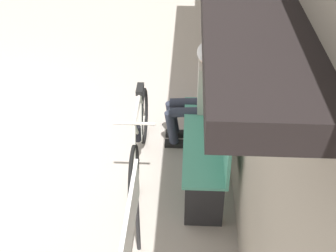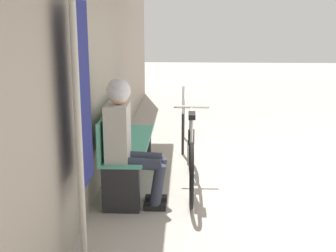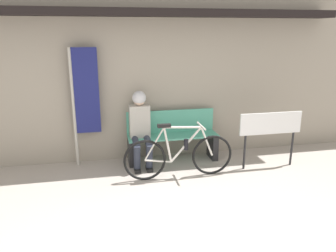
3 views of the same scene
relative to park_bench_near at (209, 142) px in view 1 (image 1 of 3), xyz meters
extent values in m
cube|color=#9E9384|center=(-0.50, 0.32, 1.19)|extent=(12.00, 0.12, 3.20)
cube|color=#51A88E|center=(0.00, -0.05, 0.05)|extent=(1.56, 0.42, 0.03)
cube|color=#51A88E|center=(0.00, 0.14, 0.27)|extent=(1.56, 0.03, 0.40)
cube|color=#232326|center=(-0.73, -0.05, -0.19)|extent=(0.10, 0.36, 0.45)
cube|color=#232326|center=(0.73, -0.05, -0.19)|extent=(0.10, 0.36, 0.45)
torus|color=black|center=(-0.59, -0.73, -0.09)|extent=(0.65, 0.04, 0.65)
torus|color=black|center=(0.48, -0.73, -0.09)|extent=(0.65, 0.04, 0.65)
cylinder|color=silver|center=(0.00, -0.73, 0.40)|extent=(0.58, 0.03, 0.07)
cylinder|color=silver|center=(0.05, -0.73, 0.12)|extent=(0.50, 0.03, 0.55)
cylinder|color=silver|center=(-0.24, -0.73, 0.14)|extent=(0.14, 0.03, 0.57)
cylinder|color=silver|center=(-0.39, -0.73, -0.12)|extent=(0.41, 0.03, 0.09)
cylinder|color=silver|center=(-0.44, -0.73, 0.17)|extent=(0.32, 0.02, 0.52)
cylinder|color=silver|center=(0.39, -0.73, 0.15)|extent=(0.22, 0.03, 0.49)
cube|color=black|center=(-0.29, -0.73, 0.45)|extent=(0.20, 0.07, 0.05)
cylinder|color=silver|center=(0.29, -0.73, 0.41)|extent=(0.03, 0.40, 0.03)
cylinder|color=black|center=(0.05, -0.73, 0.12)|extent=(0.07, 0.07, 0.17)
cylinder|color=#2D3342|center=(-0.67, -0.24, 0.06)|extent=(0.11, 0.39, 0.13)
cylinder|color=#2D3342|center=(-0.67, -0.40, -0.16)|extent=(0.11, 0.17, 0.42)
cube|color=black|center=(-0.67, -0.37, -0.38)|extent=(0.10, 0.22, 0.06)
cylinder|color=#2D3342|center=(-0.47, -0.24, 0.06)|extent=(0.11, 0.39, 0.13)
cylinder|color=#2D3342|center=(-0.47, -0.40, -0.16)|extent=(0.11, 0.17, 0.42)
cube|color=black|center=(-0.47, -0.37, -0.38)|extent=(0.10, 0.22, 0.06)
cube|color=#B7B2A8|center=(-0.57, -0.01, 0.34)|extent=(0.34, 0.22, 0.55)
sphere|color=beige|center=(-0.57, -0.03, 0.72)|extent=(0.20, 0.20, 0.20)
sphere|color=silver|center=(-0.57, -0.03, 0.75)|extent=(0.23, 0.23, 0.23)
cylinder|color=#B7B2A8|center=(-1.64, 0.11, 0.57)|extent=(0.05, 0.05, 1.97)
cube|color=navy|center=(-1.41, 0.11, 0.86)|extent=(0.40, 0.02, 1.40)
cylinder|color=#232326|center=(1.08, -0.63, -0.12)|extent=(0.04, 0.04, 0.58)
cube|color=white|center=(1.51, -0.63, 0.35)|extent=(1.08, 0.03, 0.36)
camera|label=1|loc=(3.90, -0.23, 2.88)|focal=50.00mm
camera|label=2|loc=(-4.89, -0.67, 1.52)|focal=50.00mm
camera|label=3|loc=(-1.19, -5.33, 1.80)|focal=35.00mm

